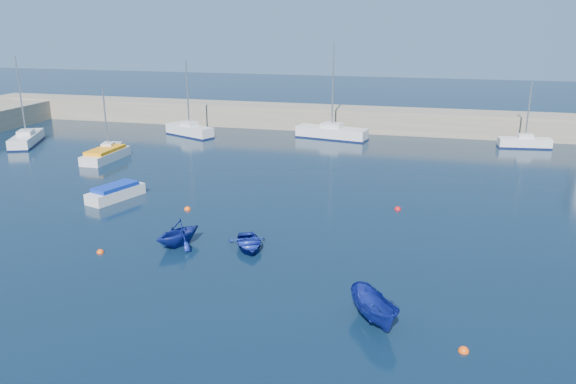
% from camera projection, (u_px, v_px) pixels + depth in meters
% --- Properties ---
extents(ground, '(220.00, 220.00, 0.00)m').
position_uv_depth(ground, '(195.00, 327.00, 24.14)').
color(ground, black).
rests_on(ground, ground).
extents(back_wall, '(96.00, 4.50, 2.60)m').
position_uv_depth(back_wall, '(349.00, 119.00, 66.34)').
color(back_wall, gray).
rests_on(back_wall, ground).
extents(sailboat_3, '(2.59, 5.14, 6.67)m').
position_uv_depth(sailboat_3, '(109.00, 151.00, 53.52)').
color(sailboat_3, silver).
rests_on(sailboat_3, ground).
extents(sailboat_4, '(4.60, 7.18, 9.11)m').
position_uv_depth(sailboat_4, '(27.00, 139.00, 58.83)').
color(sailboat_4, silver).
rests_on(sailboat_4, ground).
extents(sailboat_5, '(6.34, 4.21, 8.29)m').
position_uv_depth(sailboat_5, '(189.00, 130.00, 63.00)').
color(sailboat_5, silver).
rests_on(sailboat_5, ground).
extents(sailboat_6, '(8.09, 3.65, 10.21)m').
position_uv_depth(sailboat_6, '(332.00, 132.00, 61.72)').
color(sailboat_6, silver).
rests_on(sailboat_6, ground).
extents(sailboat_7, '(5.27, 2.03, 6.90)m').
position_uv_depth(sailboat_7, '(524.00, 142.00, 57.29)').
color(sailboat_7, silver).
rests_on(sailboat_7, ground).
extents(motorboat_1, '(2.85, 4.67, 1.08)m').
position_uv_depth(motorboat_1, '(116.00, 192.00, 41.05)').
color(motorboat_1, silver).
rests_on(motorboat_1, ground).
extents(motorboat_2, '(2.08, 5.62, 1.15)m').
position_uv_depth(motorboat_2, '(106.00, 155.00, 52.24)').
color(motorboat_2, silver).
rests_on(motorboat_2, ground).
extents(dinghy_center, '(3.29, 3.72, 0.64)m').
position_uv_depth(dinghy_center, '(249.00, 243.00, 32.22)').
color(dinghy_center, navy).
rests_on(dinghy_center, ground).
extents(dinghy_left, '(3.70, 3.88, 1.60)m').
position_uv_depth(dinghy_left, '(178.00, 233.00, 32.51)').
color(dinghy_left, navy).
rests_on(dinghy_left, ground).
extents(dinghy_right, '(2.99, 3.63, 1.34)m').
position_uv_depth(dinghy_right, '(374.00, 309.00, 24.26)').
color(dinghy_right, navy).
rests_on(dinghy_right, ground).
extents(buoy_0, '(0.41, 0.41, 0.41)m').
position_uv_depth(buoy_0, '(100.00, 253.00, 31.75)').
color(buoy_0, '#FE4F0D').
rests_on(buoy_0, ground).
extents(buoy_1, '(0.46, 0.46, 0.46)m').
position_uv_depth(buoy_1, '(398.00, 210.00, 38.89)').
color(buoy_1, red).
rests_on(buoy_1, ground).
extents(buoy_3, '(0.46, 0.46, 0.46)m').
position_uv_depth(buoy_3, '(188.00, 210.00, 38.87)').
color(buoy_3, '#FE4F0D').
rests_on(buoy_3, ground).
extents(buoy_5, '(0.44, 0.44, 0.44)m').
position_uv_depth(buoy_5, '(463.00, 351.00, 22.34)').
color(buoy_5, '#FE4F0D').
rests_on(buoy_5, ground).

